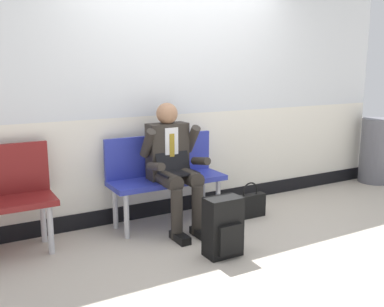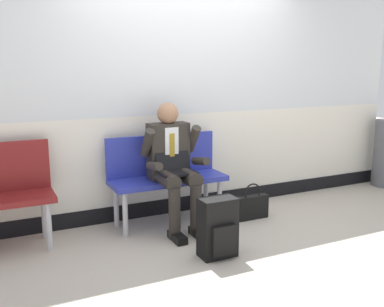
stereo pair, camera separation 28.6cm
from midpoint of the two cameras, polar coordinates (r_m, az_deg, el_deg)
name	(u,v)px [view 2 (the right image)]	position (r m, az deg, el deg)	size (l,w,h in m)	color
ground_plane	(214,229)	(4.41, 4.78, -9.79)	(18.00, 18.00, 0.00)	#B2A899
station_wall	(184,93)	(4.74, 0.65, 7.82)	(5.67, 0.14, 2.61)	silver
bench_with_person	(166,172)	(4.47, -1.60, -2.37)	(1.17, 0.42, 0.89)	#28339E
person_seated	(173,163)	(4.27, -0.52, -1.26)	(0.57, 0.70, 1.23)	#2D2823
backpack	(218,228)	(3.75, 5.60, -9.62)	(0.31, 0.23, 0.51)	black
handbag	(252,206)	(4.71, 9.53, -6.77)	(0.35, 0.09, 0.38)	black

